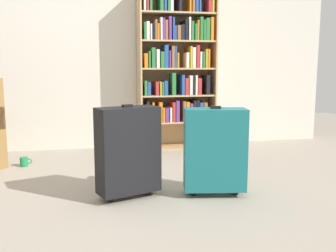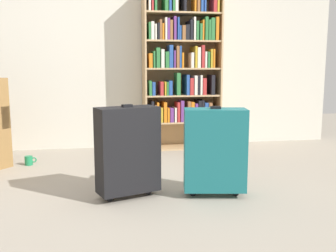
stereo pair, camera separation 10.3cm
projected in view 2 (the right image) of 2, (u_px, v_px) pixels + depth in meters
name	position (u px, v px, depth m)	size (l,w,h in m)	color
ground_plane	(144.00, 203.00, 2.90)	(9.58, 9.58, 0.00)	#9E9384
back_wall	(123.00, 43.00, 4.79)	(5.47, 0.10, 2.60)	beige
bookshelf	(182.00, 64.00, 4.72)	(0.94, 0.34, 1.95)	tan
mug	(29.00, 161.00, 4.01)	(0.12, 0.08, 0.10)	#1E7F4C
suitcase_teal	(215.00, 150.00, 3.02)	(0.51, 0.30, 0.71)	#19666B
suitcase_black	(128.00, 150.00, 2.97)	(0.51, 0.35, 0.73)	black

